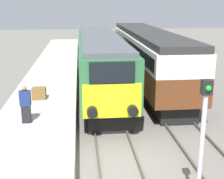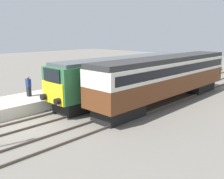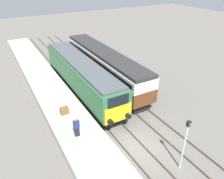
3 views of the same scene
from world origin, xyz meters
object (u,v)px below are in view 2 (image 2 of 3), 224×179
(passenger_carriage, at_px, (168,75))
(person_on_platform, at_px, (29,86))
(luggage_crate, at_px, (65,86))
(locomotive, at_px, (128,75))

(passenger_carriage, height_order, person_on_platform, passenger_carriage)
(passenger_carriage, distance_m, luggage_crate, 8.86)
(person_on_platform, height_order, luggage_crate, person_on_platform)
(luggage_crate, bearing_deg, passenger_carriage, 38.69)
(locomotive, distance_m, passenger_carriage, 3.59)
(person_on_platform, xyz_separation_m, luggage_crate, (0.12, 3.31, -0.48))
(locomotive, relative_size, passenger_carriage, 0.99)
(locomotive, height_order, luggage_crate, locomotive)
(locomotive, relative_size, luggage_crate, 22.89)
(locomotive, distance_m, luggage_crate, 5.65)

